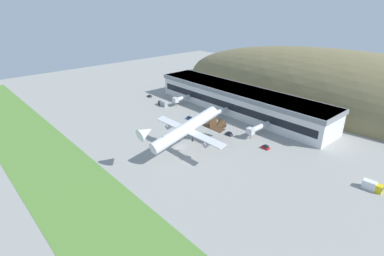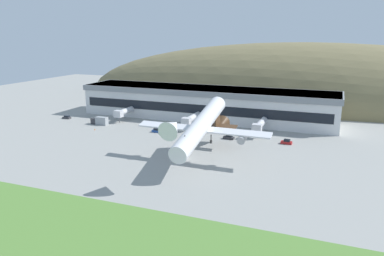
{
  "view_description": "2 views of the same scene",
  "coord_description": "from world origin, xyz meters",
  "px_view_note": "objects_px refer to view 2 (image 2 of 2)",
  "views": [
    {
      "loc": [
        93.8,
        -77.13,
        62.14
      ],
      "look_at": [
        4.67,
        2.74,
        10.1
      ],
      "focal_mm": 28.0,
      "sensor_mm": 36.0,
      "label": 1
    },
    {
      "loc": [
        41.5,
        -101.48,
        37.25
      ],
      "look_at": [
        2.89,
        -2.41,
        10.51
      ],
      "focal_mm": 35.0,
      "sensor_mm": 36.0,
      "label": 2
    }
  ],
  "objects_px": {
    "service_car_2": "(287,142)",
    "traffic_cone_0": "(95,129)",
    "jetway_1": "(191,119)",
    "fuel_truck": "(100,121)",
    "service_car_1": "(157,131)",
    "jetway_2": "(260,125)",
    "terminal_building": "(206,101)",
    "jetway_0": "(124,112)",
    "service_car_3": "(229,137)",
    "service_car_0": "(67,117)",
    "cargo_airplane": "(201,126)"
  },
  "relations": [
    {
      "from": "service_car_2",
      "to": "traffic_cone_0",
      "type": "relative_size",
      "value": 6.65
    },
    {
      "from": "jetway_1",
      "to": "fuel_truck",
      "type": "bearing_deg",
      "value": -168.18
    },
    {
      "from": "jetway_1",
      "to": "service_car_1",
      "type": "bearing_deg",
      "value": -132.55
    },
    {
      "from": "jetway_2",
      "to": "service_car_2",
      "type": "xyz_separation_m",
      "value": [
        11.24,
        -8.67,
        -3.32
      ]
    },
    {
      "from": "terminal_building",
      "to": "jetway_0",
      "type": "distance_m",
      "value": 36.82
    },
    {
      "from": "jetway_0",
      "to": "jetway_1",
      "type": "xyz_separation_m",
      "value": [
        32.63,
        -1.51,
        0.0
      ]
    },
    {
      "from": "service_car_2",
      "to": "service_car_3",
      "type": "relative_size",
      "value": 0.94
    },
    {
      "from": "service_car_3",
      "to": "fuel_truck",
      "type": "distance_m",
      "value": 57.27
    },
    {
      "from": "service_car_0",
      "to": "service_car_1",
      "type": "relative_size",
      "value": 0.86
    },
    {
      "from": "jetway_0",
      "to": "service_car_2",
      "type": "bearing_deg",
      "value": -8.17
    },
    {
      "from": "service_car_0",
      "to": "service_car_3",
      "type": "distance_m",
      "value": 78.16
    },
    {
      "from": "service_car_3",
      "to": "service_car_2",
      "type": "bearing_deg",
      "value": 3.78
    },
    {
      "from": "jetway_0",
      "to": "cargo_airplane",
      "type": "xyz_separation_m",
      "value": [
        50.24,
        -38.21,
        6.76
      ]
    },
    {
      "from": "traffic_cone_0",
      "to": "service_car_2",
      "type": "bearing_deg",
      "value": 6.24
    },
    {
      "from": "terminal_building",
      "to": "jetway_1",
      "type": "distance_m",
      "value": 19.84
    },
    {
      "from": "cargo_airplane",
      "to": "service_car_3",
      "type": "relative_size",
      "value": 11.47
    },
    {
      "from": "service_car_2",
      "to": "fuel_truck",
      "type": "distance_m",
      "value": 77.75
    },
    {
      "from": "terminal_building",
      "to": "jetway_2",
      "type": "distance_m",
      "value": 34.96
    },
    {
      "from": "service_car_0",
      "to": "service_car_1",
      "type": "bearing_deg",
      "value": -7.93
    },
    {
      "from": "terminal_building",
      "to": "jetway_2",
      "type": "xyz_separation_m",
      "value": [
        28.71,
        -19.58,
        -3.87
      ]
    },
    {
      "from": "service_car_1",
      "to": "fuel_truck",
      "type": "xyz_separation_m",
      "value": [
        -28.52,
        2.81,
        0.9
      ]
    },
    {
      "from": "jetway_0",
      "to": "service_car_3",
      "type": "bearing_deg",
      "value": -12.8
    },
    {
      "from": "terminal_building",
      "to": "jetway_0",
      "type": "xyz_separation_m",
      "value": [
        -31.93,
        -17.93,
        -3.87
      ]
    },
    {
      "from": "terminal_building",
      "to": "cargo_airplane",
      "type": "bearing_deg",
      "value": -71.94
    },
    {
      "from": "terminal_building",
      "to": "service_car_3",
      "type": "bearing_deg",
      "value": -56.71
    },
    {
      "from": "cargo_airplane",
      "to": "service_car_3",
      "type": "bearing_deg",
      "value": 87.56
    },
    {
      "from": "terminal_building",
      "to": "service_car_1",
      "type": "relative_size",
      "value": 26.09
    },
    {
      "from": "jetway_0",
      "to": "traffic_cone_0",
      "type": "height_order",
      "value": "jetway_0"
    },
    {
      "from": "traffic_cone_0",
      "to": "terminal_building",
      "type": "bearing_deg",
      "value": 46.81
    },
    {
      "from": "cargo_airplane",
      "to": "traffic_cone_0",
      "type": "relative_size",
      "value": 81.21
    },
    {
      "from": "service_car_2",
      "to": "jetway_1",
      "type": "bearing_deg",
      "value": 167.36
    },
    {
      "from": "service_car_1",
      "to": "service_car_2",
      "type": "height_order",
      "value": "service_car_2"
    },
    {
      "from": "service_car_1",
      "to": "service_car_3",
      "type": "xyz_separation_m",
      "value": [
        28.71,
        0.71,
        0.04
      ]
    },
    {
      "from": "service_car_3",
      "to": "service_car_0",
      "type": "bearing_deg",
      "value": 175.49
    },
    {
      "from": "service_car_1",
      "to": "service_car_0",
      "type": "bearing_deg",
      "value": 172.07
    },
    {
      "from": "service_car_0",
      "to": "service_car_2",
      "type": "distance_m",
      "value": 98.54
    },
    {
      "from": "jetway_1",
      "to": "service_car_0",
      "type": "height_order",
      "value": "jetway_1"
    },
    {
      "from": "service_car_1",
      "to": "traffic_cone_0",
      "type": "distance_m",
      "value": 25.58
    },
    {
      "from": "jetway_0",
      "to": "traffic_cone_0",
      "type": "distance_m",
      "value": 18.92
    },
    {
      "from": "cargo_airplane",
      "to": "jetway_1",
      "type": "bearing_deg",
      "value": 115.63
    },
    {
      "from": "service_car_0",
      "to": "fuel_truck",
      "type": "relative_size",
      "value": 0.49
    },
    {
      "from": "jetway_1",
      "to": "cargo_airplane",
      "type": "distance_m",
      "value": 41.26
    },
    {
      "from": "service_car_2",
      "to": "fuel_truck",
      "type": "xyz_separation_m",
      "value": [
        -77.74,
        0.75,
        0.87
      ]
    },
    {
      "from": "terminal_building",
      "to": "service_car_1",
      "type": "xyz_separation_m",
      "value": [
        -9.27,
        -30.31,
        -7.21
      ]
    },
    {
      "from": "cargo_airplane",
      "to": "service_car_0",
      "type": "height_order",
      "value": "cargo_airplane"
    },
    {
      "from": "cargo_airplane",
      "to": "terminal_building",
      "type": "bearing_deg",
      "value": 108.06
    },
    {
      "from": "jetway_2",
      "to": "traffic_cone_0",
      "type": "bearing_deg",
      "value": -165.05
    },
    {
      "from": "jetway_2",
      "to": "cargo_airplane",
      "type": "xyz_separation_m",
      "value": [
        -10.4,
        -36.56,
        6.76
      ]
    },
    {
      "from": "service_car_0",
      "to": "service_car_2",
      "type": "xyz_separation_m",
      "value": [
        98.43,
        -4.79,
        0.08
      ]
    },
    {
      "from": "traffic_cone_0",
      "to": "service_car_3",
      "type": "bearing_deg",
      "value": 7.18
    }
  ]
}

